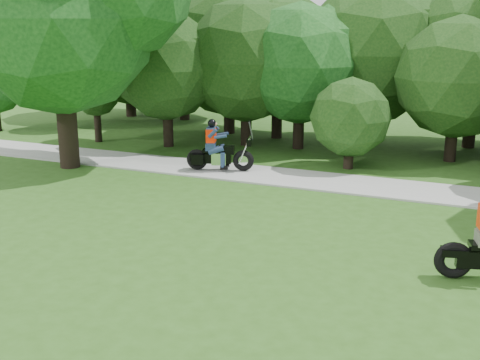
% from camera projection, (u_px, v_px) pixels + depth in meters
% --- Properties ---
extents(ground, '(100.00, 100.00, 0.00)m').
position_uv_depth(ground, '(301.00, 295.00, 11.18)').
color(ground, '#2B5217').
rests_on(ground, ground).
extents(walkway, '(60.00, 2.20, 0.06)m').
position_uv_depth(walkway, '(381.00, 187.00, 18.27)').
color(walkway, '#969691').
rests_on(walkway, ground).
extents(tree_line, '(40.29, 12.30, 7.77)m').
position_uv_depth(tree_line, '(462.00, 55.00, 22.75)').
color(tree_line, black).
rests_on(tree_line, ground).
extents(touring_motorcycle, '(2.23, 1.16, 1.74)m').
position_uv_depth(touring_motorcycle, '(216.00, 152.00, 20.10)').
color(touring_motorcycle, black).
rests_on(touring_motorcycle, walkway).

